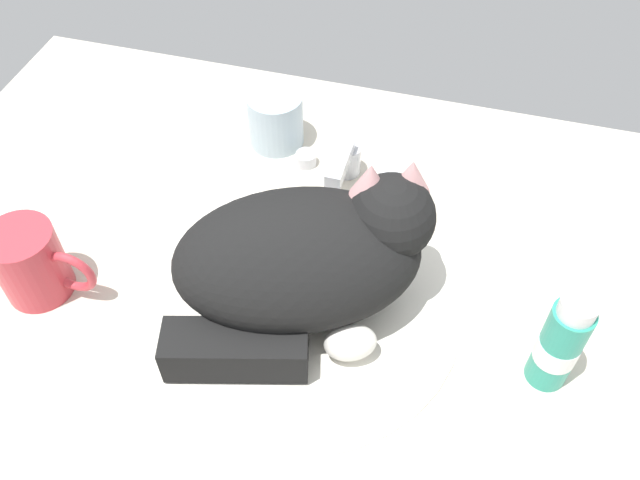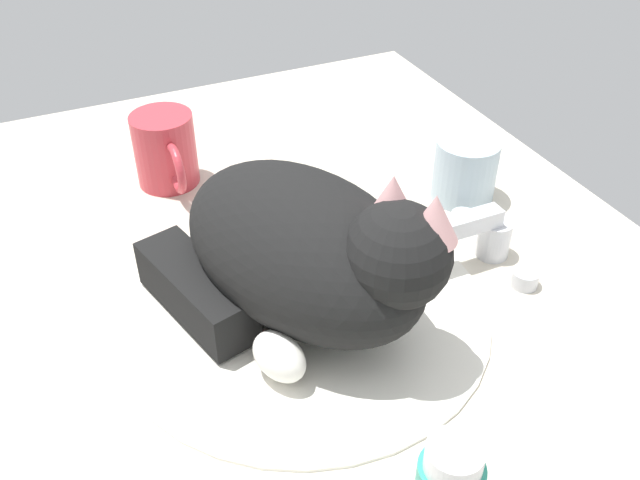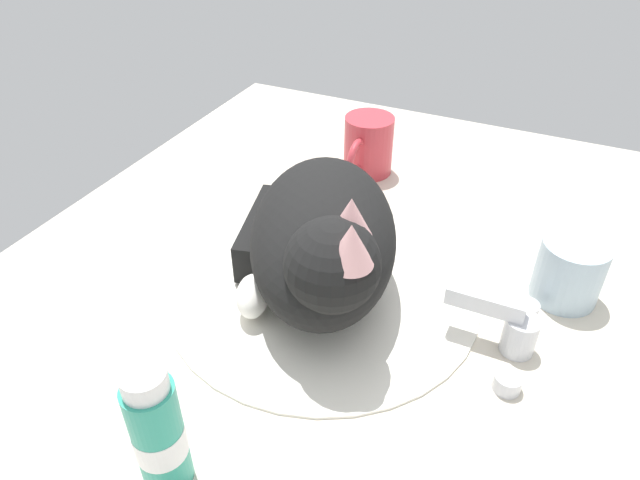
# 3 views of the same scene
# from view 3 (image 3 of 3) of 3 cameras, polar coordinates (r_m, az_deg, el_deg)

# --- Properties ---
(ground_plane) EXTENTS (1.10, 0.83, 0.03)m
(ground_plane) POSITION_cam_3_polar(r_m,az_deg,el_deg) (0.70, 0.32, -5.96)
(ground_plane) COLOR beige
(sink_basin) EXTENTS (0.37, 0.37, 0.01)m
(sink_basin) POSITION_cam_3_polar(r_m,az_deg,el_deg) (0.69, 0.32, -4.82)
(sink_basin) COLOR white
(sink_basin) RESTS_ON ground_plane
(faucet) EXTENTS (0.14, 0.10, 0.06)m
(faucet) POSITION_cam_3_polar(r_m,az_deg,el_deg) (0.64, 18.25, -8.26)
(faucet) COLOR silver
(faucet) RESTS_ON ground_plane
(cat) EXTENTS (0.31, 0.26, 0.17)m
(cat) POSITION_cam_3_polar(r_m,az_deg,el_deg) (0.63, 0.10, -0.06)
(cat) COLOR black
(cat) RESTS_ON sink_basin
(coffee_mug) EXTENTS (0.12, 0.08, 0.09)m
(coffee_mug) POSITION_cam_3_polar(r_m,az_deg,el_deg) (0.91, 4.74, 9.26)
(coffee_mug) COLOR #C63842
(coffee_mug) RESTS_ON ground_plane
(rinse_cup) EXTENTS (0.08, 0.08, 0.08)m
(rinse_cup) POSITION_cam_3_polar(r_m,az_deg,el_deg) (0.72, 23.45, -2.82)
(rinse_cup) COLOR silver
(rinse_cup) RESTS_ON ground_plane
(toothpaste_bottle) EXTENTS (0.04, 0.04, 0.13)m
(toothpaste_bottle) POSITION_cam_3_polar(r_m,az_deg,el_deg) (0.50, -15.74, -17.85)
(toothpaste_bottle) COLOR teal
(toothpaste_bottle) RESTS_ON ground_plane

